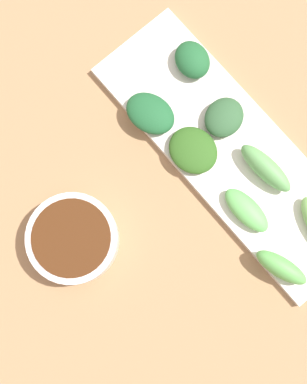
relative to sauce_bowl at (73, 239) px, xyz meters
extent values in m
cube|color=#9A7650|center=(0.15, -0.04, -0.03)|extent=(2.10, 2.10, 0.02)
cylinder|color=silver|center=(0.00, 0.00, 0.00)|extent=(0.11, 0.11, 0.04)
cylinder|color=#46230D|center=(0.00, 0.00, 0.00)|extent=(0.10, 0.10, 0.03)
cube|color=silver|center=(0.22, -0.04, -0.01)|extent=(0.13, 0.40, 0.01)
ellipsoid|color=#1F5B30|center=(0.17, 0.06, 0.00)|extent=(0.06, 0.08, 0.02)
ellipsoid|color=#2F5934|center=(0.24, -0.01, 0.00)|extent=(0.06, 0.06, 0.02)
ellipsoid|color=#2E5B1D|center=(0.18, -0.01, 0.00)|extent=(0.06, 0.07, 0.02)
ellipsoid|color=#5DAF53|center=(0.17, -0.19, 0.01)|extent=(0.04, 0.07, 0.03)
ellipsoid|color=#60B75A|center=(0.18, -0.11, 0.00)|extent=(0.03, 0.07, 0.02)
ellipsoid|color=#205B2F|center=(0.26, 0.08, 0.01)|extent=(0.05, 0.06, 0.03)
ellipsoid|color=#60A259|center=(0.24, -0.09, 0.01)|extent=(0.03, 0.08, 0.03)
camera|label=1|loc=(0.05, -0.10, 0.65)|focal=49.50mm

